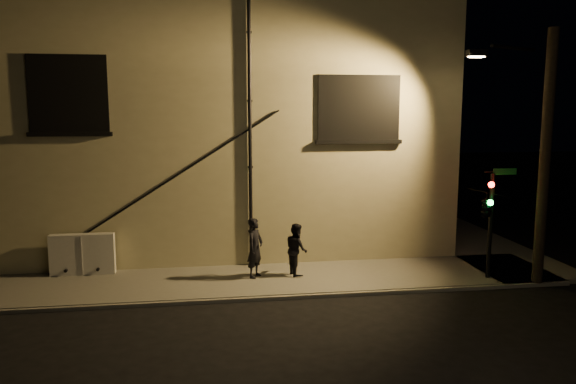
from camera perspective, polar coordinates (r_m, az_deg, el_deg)
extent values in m
plane|color=black|center=(15.29, 4.08, -10.54)|extent=(90.00, 90.00, 0.00)
cube|color=#5C5B53|center=(16.35, -7.55, -9.09)|extent=(20.00, 3.00, 0.12)
cube|color=#5C5B53|center=(24.63, 14.83, -3.29)|extent=(3.00, 16.00, 0.12)
cube|color=tan|center=(23.10, -8.14, 6.62)|extent=(16.00, 12.00, 8.50)
cube|color=black|center=(23.37, -8.37, 17.46)|extent=(16.20, 12.20, 0.30)
cube|color=black|center=(17.48, -21.41, 9.30)|extent=(2.20, 0.10, 2.20)
cube|color=black|center=(17.50, -21.40, 9.30)|extent=(1.98, 0.05, 1.98)
cube|color=black|center=(17.73, 7.22, 8.51)|extent=(2.60, 0.10, 2.00)
cube|color=#A5B28C|center=(17.75, 7.21, 8.51)|extent=(2.38, 0.05, 1.78)
cylinder|color=black|center=(17.08, -3.88, 6.24)|extent=(0.11, 0.11, 8.30)
cylinder|color=black|center=(17.17, -11.18, 1.72)|extent=(5.96, 0.04, 3.75)
cylinder|color=black|center=(17.16, -10.79, 1.93)|extent=(5.96, 0.04, 3.75)
cube|color=beige|center=(17.69, -20.14, -5.95)|extent=(1.84, 0.31, 1.21)
imported|color=black|center=(16.31, -3.36, -5.69)|extent=(0.70, 0.76, 1.74)
imported|color=black|center=(16.55, 0.87, -5.82)|extent=(0.70, 0.84, 1.53)
cylinder|color=black|center=(17.09, 19.86, -3.28)|extent=(0.12, 0.12, 3.04)
imported|color=black|center=(16.77, 19.50, -1.24)|extent=(0.69, 1.87, 0.74)
sphere|color=#FF140C|center=(16.54, 19.96, 0.71)|extent=(0.17, 0.17, 0.17)
sphere|color=#14FF3F|center=(16.61, 19.87, -1.03)|extent=(0.17, 0.17, 0.17)
cube|color=#0C4C1E|center=(17.03, 21.16, 1.95)|extent=(0.70, 0.03, 0.18)
cylinder|color=black|center=(16.97, 24.65, 2.92)|extent=(0.30, 0.30, 7.11)
cylinder|color=black|center=(17.04, 21.95, 13.42)|extent=(1.81, 0.99, 0.10)
cube|color=black|center=(17.13, 18.61, 13.23)|extent=(0.55, 0.28, 0.18)
cube|color=#FFC672|center=(17.12, 18.59, 12.90)|extent=(0.42, 0.20, 0.04)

